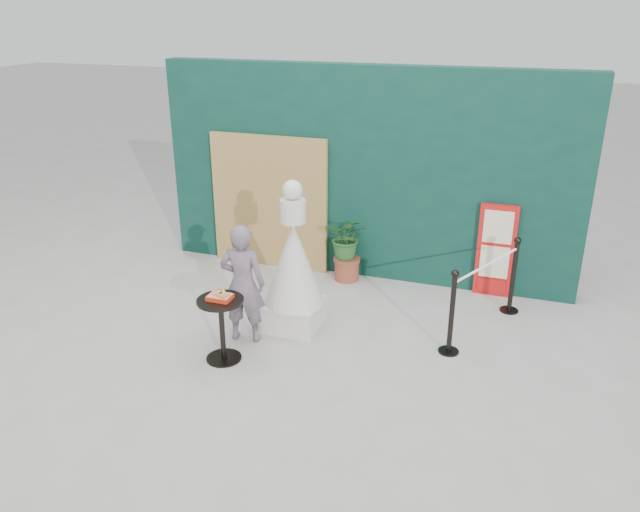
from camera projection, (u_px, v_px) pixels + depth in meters
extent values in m
plane|color=#ADAAA5|center=(283.00, 383.00, 6.63)|extent=(60.00, 60.00, 0.00)
cube|color=#0A302B|center=(365.00, 174.00, 8.82)|extent=(6.00, 0.30, 3.00)
cube|color=tan|center=(269.00, 203.00, 9.25)|extent=(1.80, 0.08, 2.00)
imported|color=slate|center=(243.00, 284.00, 7.24)|extent=(0.58, 0.43, 1.45)
cube|color=red|center=(496.00, 251.00, 8.40)|extent=(0.50, 0.06, 1.30)
cube|color=beige|center=(498.00, 227.00, 8.24)|extent=(0.38, 0.02, 0.45)
cube|color=beige|center=(494.00, 262.00, 8.43)|extent=(0.38, 0.02, 0.45)
cube|color=red|center=(491.00, 285.00, 8.56)|extent=(0.38, 0.02, 0.18)
cube|color=silver|center=(295.00, 314.00, 7.72)|extent=(0.63, 0.63, 0.34)
cone|color=silver|center=(294.00, 263.00, 7.46)|extent=(0.74, 0.74, 1.03)
cylinder|color=silver|center=(293.00, 211.00, 7.21)|extent=(0.30, 0.30, 0.28)
sphere|color=silver|center=(292.00, 190.00, 7.12)|extent=(0.23, 0.23, 0.23)
cylinder|color=black|center=(224.00, 358.00, 7.08)|extent=(0.40, 0.40, 0.02)
cylinder|color=black|center=(222.00, 331.00, 6.95)|extent=(0.06, 0.06, 0.72)
cylinder|color=black|center=(220.00, 301.00, 6.81)|extent=(0.52, 0.52, 0.03)
cube|color=red|center=(220.00, 297.00, 6.79)|extent=(0.26, 0.19, 0.05)
cube|color=#F43820|center=(220.00, 295.00, 6.78)|extent=(0.24, 0.17, 0.00)
cube|color=tan|center=(217.00, 293.00, 6.80)|extent=(0.15, 0.14, 0.02)
cube|color=#CB854A|center=(223.00, 295.00, 6.74)|extent=(0.13, 0.13, 0.02)
cone|color=yellow|center=(223.00, 291.00, 6.81)|extent=(0.06, 0.06, 0.06)
cylinder|color=brown|center=(347.00, 270.00, 9.06)|extent=(0.35, 0.35, 0.29)
cylinder|color=brown|center=(347.00, 259.00, 9.00)|extent=(0.39, 0.39, 0.05)
imported|color=#255524|center=(347.00, 237.00, 8.87)|extent=(0.58, 0.50, 0.64)
cylinder|color=black|center=(448.00, 351.00, 7.22)|extent=(0.24, 0.24, 0.02)
cylinder|color=black|center=(452.00, 315.00, 7.04)|extent=(0.06, 0.06, 0.96)
sphere|color=black|center=(455.00, 274.00, 6.85)|extent=(0.09, 0.09, 0.09)
cylinder|color=black|center=(509.00, 310.00, 8.18)|extent=(0.24, 0.24, 0.02)
cylinder|color=black|center=(513.00, 278.00, 8.00)|extent=(0.06, 0.06, 0.96)
sphere|color=black|center=(518.00, 240.00, 7.81)|extent=(0.09, 0.09, 0.09)
cylinder|color=white|center=(488.00, 265.00, 7.37)|extent=(0.63, 1.31, 0.03)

